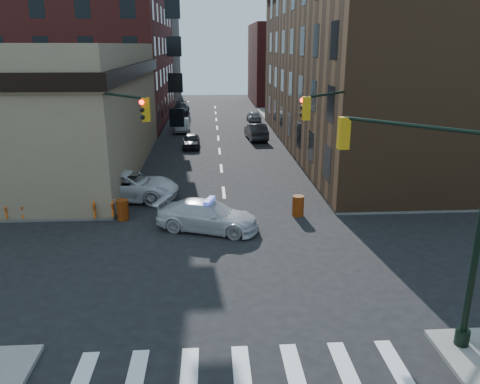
{
  "coord_description": "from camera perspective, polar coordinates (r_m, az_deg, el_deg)",
  "views": [
    {
      "loc": [
        -0.77,
        -18.12,
        8.94
      ],
      "look_at": [
        0.59,
        3.13,
        2.2
      ],
      "focal_mm": 35.0,
      "sensor_mm": 36.0,
      "label": 1
    }
  ],
  "objects": [
    {
      "name": "ground",
      "position": [
        20.22,
        -1.12,
        -8.68
      ],
      "size": [
        140.0,
        140.0,
        0.0
      ],
      "primitive_type": "plane",
      "color": "black",
      "rests_on": "ground"
    },
    {
      "name": "sidewalk_nw",
      "position": [
        56.22,
        -27.09,
        6.58
      ],
      "size": [
        34.0,
        54.5,
        0.15
      ],
      "primitive_type": "cube",
      "color": "gray",
      "rests_on": "ground"
    },
    {
      "name": "sidewalk_ne",
      "position": [
        56.84,
        21.29,
        7.4
      ],
      "size": [
        34.0,
        54.5,
        0.15
      ],
      "primitive_type": "cube",
      "color": "gray",
      "rests_on": "ground"
    },
    {
      "name": "apartment_block",
      "position": [
        60.84,
        -21.88,
        19.27
      ],
      "size": [
        25.0,
        25.0,
        24.0
      ],
      "primitive_type": "cube",
      "color": "maroon",
      "rests_on": "ground"
    },
    {
      "name": "commercial_row_ne",
      "position": [
        42.93,
        15.54,
        14.36
      ],
      "size": [
        14.0,
        34.0,
        14.0
      ],
      "primitive_type": "cube",
      "color": "#533721",
      "rests_on": "ground"
    },
    {
      "name": "filler_nw",
      "position": [
        81.56,
        -15.05,
        16.33
      ],
      "size": [
        20.0,
        18.0,
        16.0
      ],
      "primitive_type": "cube",
      "color": "brown",
      "rests_on": "ground"
    },
    {
      "name": "filler_ne",
      "position": [
        77.59,
        7.58,
        15.25
      ],
      "size": [
        16.0,
        16.0,
        12.0
      ],
      "primitive_type": "cube",
      "color": "maroon",
      "rests_on": "ground"
    },
    {
      "name": "signal_pole_se",
      "position": [
        14.96,
        23.6,
        -0.76
      ],
      "size": [
        5.4,
        5.27,
        8.0
      ],
      "rotation": [
        0.0,
        0.0,
        2.36
      ],
      "color": "black",
      "rests_on": "sidewalk_se"
    },
    {
      "name": "signal_pole_nw",
      "position": [
        24.44,
        -15.69,
        6.06
      ],
      "size": [
        3.58,
        3.67,
        8.0
      ],
      "rotation": [
        0.0,
        0.0,
        -0.79
      ],
      "color": "black",
      "rests_on": "sidewalk_nw"
    },
    {
      "name": "signal_pole_ne",
      "position": [
        24.81,
        11.92,
        6.5
      ],
      "size": [
        3.67,
        3.58,
        8.0
      ],
      "rotation": [
        0.0,
        0.0,
        -2.36
      ],
      "color": "black",
      "rests_on": "sidewalk_ne"
    },
    {
      "name": "tree_ne_near",
      "position": [
        45.22,
        7.02,
        10.51
      ],
      "size": [
        3.0,
        3.0,
        4.85
      ],
      "color": "black",
      "rests_on": "sidewalk_ne"
    },
    {
      "name": "tree_ne_far",
      "position": [
        53.05,
        5.44,
        11.59
      ],
      "size": [
        3.0,
        3.0,
        4.85
      ],
      "color": "black",
      "rests_on": "sidewalk_ne"
    },
    {
      "name": "police_car",
      "position": [
        23.46,
        -3.94,
        -2.91
      ],
      "size": [
        5.57,
        3.66,
        1.5
      ],
      "primitive_type": "imported",
      "rotation": [
        0.0,
        0.0,
        1.24
      ],
      "color": "silver",
      "rests_on": "ground"
    },
    {
      "name": "pickup",
      "position": [
        28.81,
        -13.57,
        0.75
      ],
      "size": [
        6.38,
        3.47,
        1.7
      ],
      "primitive_type": "imported",
      "rotation": [
        0.0,
        0.0,
        1.46
      ],
      "color": "silver",
      "rests_on": "ground"
    },
    {
      "name": "parked_car_wnear",
      "position": [
        42.62,
        -5.96,
        6.23
      ],
      "size": [
        1.5,
        3.73,
        1.27
      ],
      "primitive_type": "imported",
      "rotation": [
        0.0,
        0.0,
        -0.0
      ],
      "color": "black",
      "rests_on": "ground"
    },
    {
      "name": "parked_car_wfar",
      "position": [
        50.88,
        -7.1,
        8.1
      ],
      "size": [
        1.47,
        4.18,
        1.38
      ],
      "primitive_type": "imported",
      "rotation": [
        0.0,
        0.0,
        0.0
      ],
      "color": "gray",
      "rests_on": "ground"
    },
    {
      "name": "parked_car_wdeep",
      "position": [
        64.03,
        -7.21,
        10.06
      ],
      "size": [
        2.21,
        5.08,
        1.46
      ],
      "primitive_type": "imported",
      "rotation": [
        0.0,
        0.0,
        -0.03
      ],
      "color": "black",
      "rests_on": "ground"
    },
    {
      "name": "parked_car_enear",
      "position": [
        46.15,
        1.97,
        7.39
      ],
      "size": [
        2.07,
        4.94,
        1.59
      ],
      "primitive_type": "imported",
      "rotation": [
        0.0,
        0.0,
        3.22
      ],
      "color": "black",
      "rests_on": "ground"
    },
    {
      "name": "parked_car_efar",
      "position": [
        57.12,
        1.71,
        9.22
      ],
      "size": [
        1.64,
        3.9,
        1.32
      ],
      "primitive_type": "imported",
      "rotation": [
        0.0,
        0.0,
        3.16
      ],
      "color": "#999CA1",
      "rests_on": "ground"
    },
    {
      "name": "pedestrian_a",
      "position": [
        26.53,
        -15.97,
        -0.28
      ],
      "size": [
        0.83,
        0.7,
        1.94
      ],
      "primitive_type": "imported",
      "rotation": [
        0.0,
        0.0,
        -0.39
      ],
      "color": "black",
      "rests_on": "sidewalk_nw"
    },
    {
      "name": "pedestrian_b",
      "position": [
        28.19,
        -20.32,
        0.31
      ],
      "size": [
        1.18,
        1.12,
        1.91
      ],
      "primitive_type": "imported",
      "rotation": [
        0.0,
        0.0,
        0.59
      ],
      "color": "black",
      "rests_on": "sidewalk_nw"
    },
    {
      "name": "pedestrian_c",
      "position": [
        27.69,
        -24.91,
        -0.73
      ],
      "size": [
        1.09,
        0.93,
        1.75
      ],
      "primitive_type": "imported",
      "rotation": [
        0.0,
        0.0,
        0.61
      ],
      "color": "#1D212C",
      "rests_on": "sidewalk_nw"
    },
    {
      "name": "barrel_road",
      "position": [
        25.6,
        7.1,
        -1.68
      ],
      "size": [
        0.76,
        0.76,
        1.12
      ],
      "primitive_type": "cylinder",
      "rotation": [
        0.0,
        0.0,
        -0.25
      ],
      "color": "red",
      "rests_on": "ground"
    },
    {
      "name": "barrel_bank",
      "position": [
        25.6,
        -14.11,
        -2.11
      ],
      "size": [
        0.79,
        0.79,
        1.11
      ],
      "primitive_type": "cylinder",
      "rotation": [
        0.0,
        0.0,
        0.33
      ],
      "color": "#CB6909",
      "rests_on": "ground"
    },
    {
      "name": "barricade_nw_a",
      "position": [
        25.88,
        -16.26,
        -1.94
      ],
      "size": [
        1.31,
        0.79,
        0.93
      ],
      "primitive_type": null,
      "rotation": [
        0.0,
        0.0,
        0.14
      ],
      "color": "#C85A09",
      "rests_on": "sidewalk_nw"
    },
    {
      "name": "barricade_nw_b",
      "position": [
        27.34,
        -25.62,
        -2.09
      ],
      "size": [
        1.12,
        0.61,
        0.81
      ],
      "primitive_type": null,
      "rotation": [
        0.0,
        0.0,
        0.07
      ],
      "color": "#CA3A09",
      "rests_on": "sidewalk_nw"
    }
  ]
}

